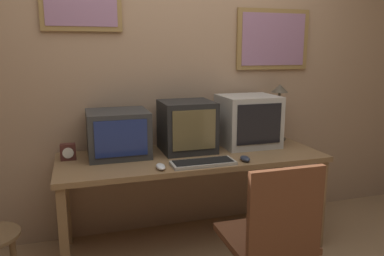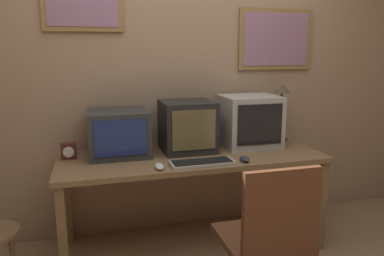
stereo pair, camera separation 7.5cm
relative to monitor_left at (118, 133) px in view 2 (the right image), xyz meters
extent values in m
cube|color=tan|center=(0.51, 0.27, 0.42)|extent=(8.00, 0.05, 2.60)
cube|color=olive|center=(1.34, 0.23, 0.67)|extent=(0.66, 0.02, 0.50)
cube|color=gray|center=(1.34, 0.21, 0.67)|extent=(0.58, 0.01, 0.43)
cube|color=olive|center=(0.51, -0.15, -0.18)|extent=(1.90, 0.70, 0.04)
cube|color=olive|center=(-0.39, -0.45, -0.54)|extent=(0.06, 0.06, 0.68)
cube|color=olive|center=(1.41, -0.45, -0.54)|extent=(0.06, 0.06, 0.68)
cube|color=olive|center=(-0.39, 0.16, -0.54)|extent=(0.06, 0.06, 0.68)
cube|color=olive|center=(1.41, 0.16, -0.54)|extent=(0.06, 0.06, 0.68)
cube|color=#333333|center=(0.00, 0.00, 0.00)|extent=(0.43, 0.39, 0.33)
cube|color=navy|center=(0.00, -0.20, 0.01)|extent=(0.35, 0.01, 0.25)
cube|color=black|center=(0.51, -0.01, 0.02)|extent=(0.39, 0.37, 0.38)
cube|color=brown|center=(0.51, -0.20, 0.03)|extent=(0.32, 0.01, 0.29)
cube|color=#B7B2A8|center=(1.02, 0.00, 0.04)|extent=(0.43, 0.39, 0.40)
cube|color=black|center=(1.02, -0.20, 0.04)|extent=(0.36, 0.01, 0.30)
cube|color=#A8A399|center=(0.51, -0.39, -0.15)|extent=(0.43, 0.17, 0.02)
cube|color=black|center=(0.51, -0.39, -0.14)|extent=(0.39, 0.14, 0.00)
ellipsoid|color=#282D3D|center=(0.81, -0.41, -0.15)|extent=(0.06, 0.11, 0.04)
ellipsoid|color=silver|center=(0.22, -0.41, -0.15)|extent=(0.06, 0.12, 0.03)
cube|color=#4C231E|center=(-0.35, -0.01, -0.11)|extent=(0.10, 0.06, 0.11)
cylinder|color=white|center=(-0.35, -0.04, -0.11)|extent=(0.07, 0.00, 0.07)
cylinder|color=#4C4233|center=(1.35, 0.09, -0.16)|extent=(0.14, 0.14, 0.02)
cylinder|color=#4C4233|center=(1.35, 0.09, 0.05)|extent=(0.02, 0.02, 0.40)
cone|color=#4C4233|center=(1.35, 0.09, 0.27)|extent=(0.15, 0.15, 0.07)
cube|color=brown|center=(0.69, -0.93, -0.45)|extent=(0.45, 0.45, 0.04)
cube|color=brown|center=(0.69, -1.14, -0.20)|extent=(0.41, 0.04, 0.45)
camera|label=1|loc=(-0.27, -2.65, 0.59)|focal=35.00mm
camera|label=2|loc=(-0.20, -2.67, 0.59)|focal=35.00mm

